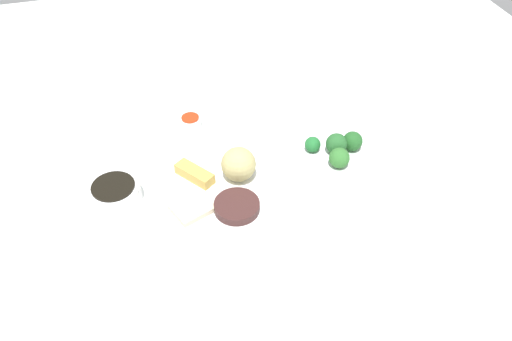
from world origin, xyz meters
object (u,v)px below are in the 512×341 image
Objects in this scene: broccoli_plate at (333,155)px; sauce_ramekin_sweet_and_sour at (191,123)px; soy_sauce_bowl at (115,194)px; main_plate at (217,196)px.

broccoli_plate is 0.36m from sauce_ramekin_sweet_and_sour.
main_plate is at bearing -103.45° from soy_sauce_bowl.
sauce_ramekin_sweet_and_sour is (0.26, 0.01, 0.00)m from main_plate.
main_plate is at bearing 101.44° from broccoli_plate.
main_plate is at bearing -178.21° from sauce_ramekin_sweet_and_sour.
sauce_ramekin_sweet_and_sour reaches higher than main_plate.
broccoli_plate is at bearing -78.56° from main_plate.
sauce_ramekin_sweet_and_sour is (0.21, -0.20, -0.01)m from soy_sauce_bowl.
soy_sauce_bowl is (-0.01, 0.50, 0.01)m from broccoli_plate.
main_plate is 1.11× the size of broccoli_plate.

